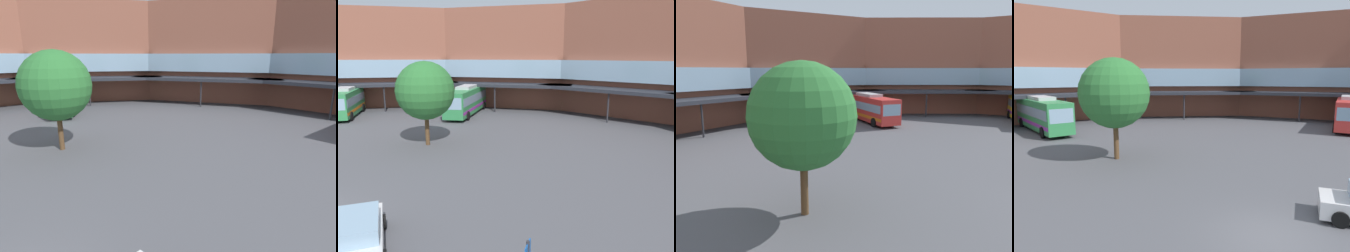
% 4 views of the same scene
% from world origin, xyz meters
% --- Properties ---
extents(station_building, '(83.48, 47.72, 14.34)m').
position_xyz_m(station_building, '(-0.00, 22.09, 6.92)').
color(station_building, '#93543F').
rests_on(station_building, ground).
extents(bus_0, '(9.03, 11.70, 3.76)m').
position_xyz_m(bus_0, '(-16.14, 23.94, 1.90)').
color(bus_0, '#338C4C').
rests_on(bus_0, ground).
extents(plaza_tree, '(4.92, 4.92, 7.16)m').
position_xyz_m(plaza_tree, '(-6.88, 11.57, 4.69)').
color(plaza_tree, brown).
rests_on(plaza_tree, ground).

